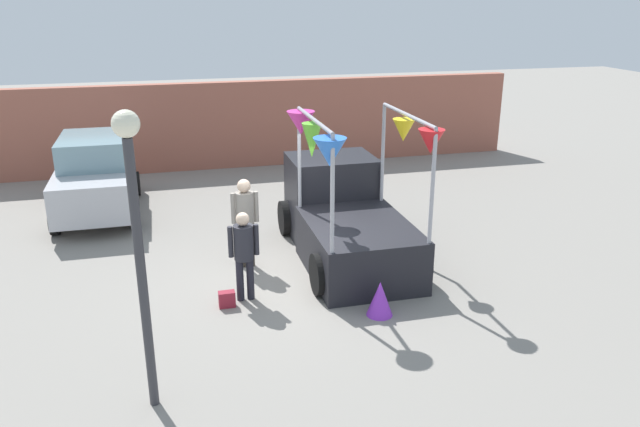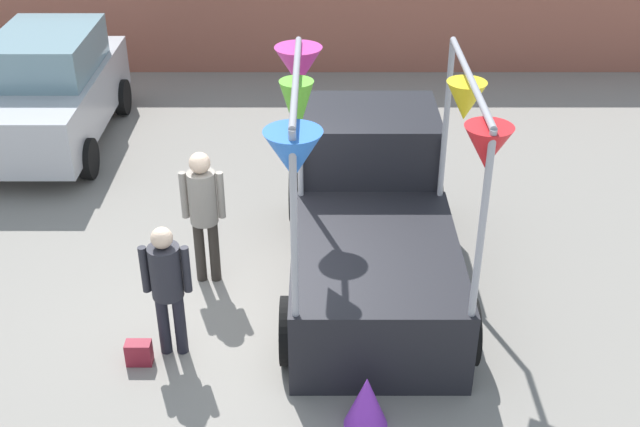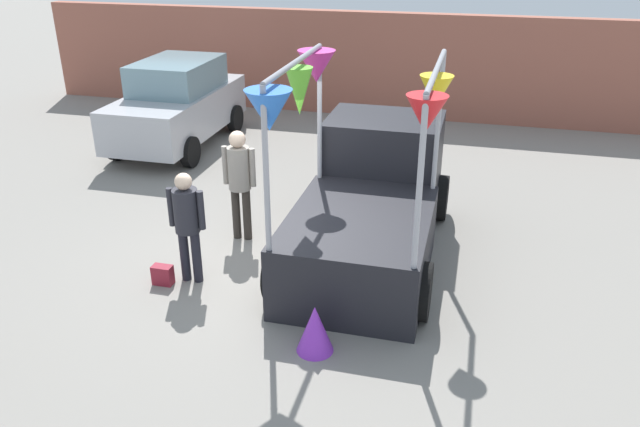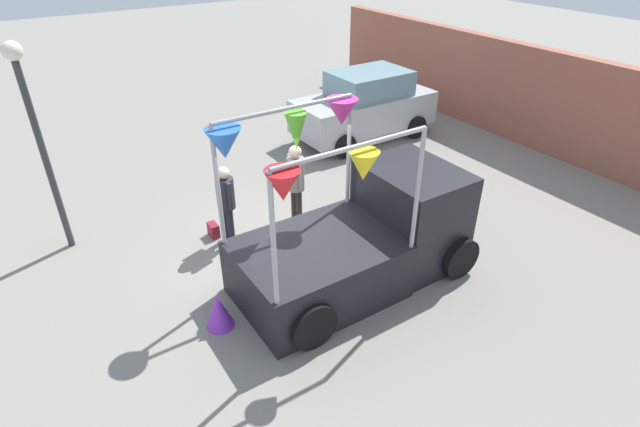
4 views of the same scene
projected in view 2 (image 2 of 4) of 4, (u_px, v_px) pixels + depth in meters
name	position (u px, v px, depth m)	size (l,w,h in m)	color
ground_plane	(253.00, 317.00, 9.50)	(60.00, 60.00, 0.00)	gray
vendor_truck	(367.00, 213.00, 9.93)	(2.37, 4.10, 3.04)	black
parked_car	(47.00, 90.00, 13.19)	(1.88, 4.00, 1.88)	#B7B7BC
person_customer	(164.00, 280.00, 8.48)	(0.53, 0.34, 1.61)	black
person_vendor	(200.00, 205.00, 9.63)	(0.53, 0.34, 1.78)	#2D2823
handbag	(136.00, 353.00, 8.73)	(0.28, 0.16, 0.28)	maroon
brick_boundary_wall	(279.00, 7.00, 16.07)	(18.00, 0.36, 2.60)	#9E5947
folded_kite_bundle_violet	(364.00, 402.00, 7.86)	(0.44, 0.44, 0.60)	purple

